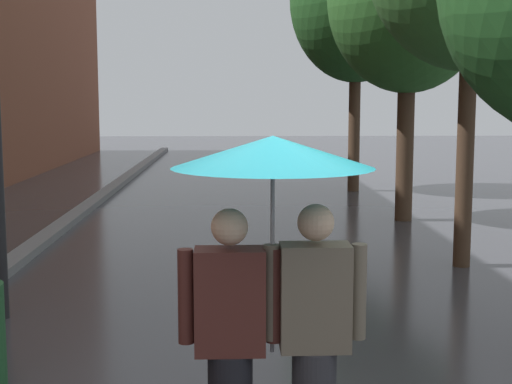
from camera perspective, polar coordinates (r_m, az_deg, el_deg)
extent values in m
cube|color=slate|center=(14.47, -13.66, -1.63)|extent=(0.30, 36.00, 0.12)
cylinder|color=#473323|center=(10.13, 15.95, 2.68)|extent=(0.23, 0.23, 2.98)
cylinder|color=#473323|center=(13.77, 11.51, 3.54)|extent=(0.31, 0.31, 2.77)
cylinder|color=#473323|center=(17.98, 7.64, 5.03)|extent=(0.28, 0.28, 3.12)
cube|color=#4C231E|center=(4.21, -2.04, -8.47)|extent=(0.40, 0.22, 0.61)
sphere|color=beige|center=(4.12, -2.07, -2.73)|extent=(0.21, 0.21, 0.21)
cylinder|color=#4C231E|center=(4.21, -5.48, -8.08)|extent=(0.09, 0.09, 0.55)
cylinder|color=#4C231E|center=(4.21, 1.39, -8.04)|extent=(0.09, 0.09, 0.55)
cube|color=#665B4C|center=(4.24, 4.61, -8.15)|extent=(0.40, 0.22, 0.61)
sphere|color=beige|center=(4.14, 4.67, -2.38)|extent=(0.21, 0.21, 0.21)
cylinder|color=#665B4C|center=(4.21, 1.20, -7.81)|extent=(0.09, 0.09, 0.55)
cylinder|color=#665B4C|center=(4.26, 7.98, -7.67)|extent=(0.09, 0.09, 0.55)
cylinder|color=#9E9EA3|center=(4.18, 1.29, -5.28)|extent=(0.02, 0.02, 1.09)
cone|color=#1EB2C6|center=(4.09, 1.31, 3.15)|extent=(1.14, 1.14, 0.18)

